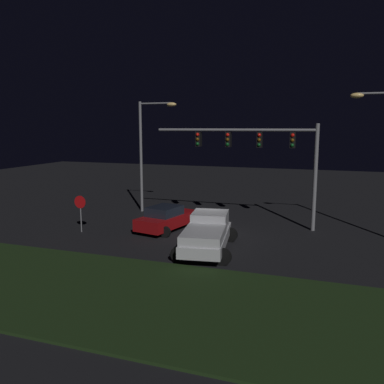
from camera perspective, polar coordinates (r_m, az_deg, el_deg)
ground_plane at (r=23.85m, az=2.14°, el=-6.13°), size 80.00×80.00×0.00m
grass_median at (r=15.72m, az=-8.16°, el=-14.35°), size 27.46×7.50×0.10m
pickup_truck at (r=20.79m, az=2.18°, el=-5.59°), size 3.43×5.64×1.80m
car_sedan at (r=24.94m, az=-3.65°, el=-3.71°), size 3.06×4.68×1.51m
traffic_signal_gantry at (r=25.60m, az=9.59°, el=6.22°), size 10.32×0.56×6.50m
street_lamp_left at (r=29.87m, az=-6.20°, el=6.91°), size 2.92×0.44×8.10m
stop_sign at (r=25.13m, az=-15.49°, el=-2.01°), size 0.76×0.08×2.23m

